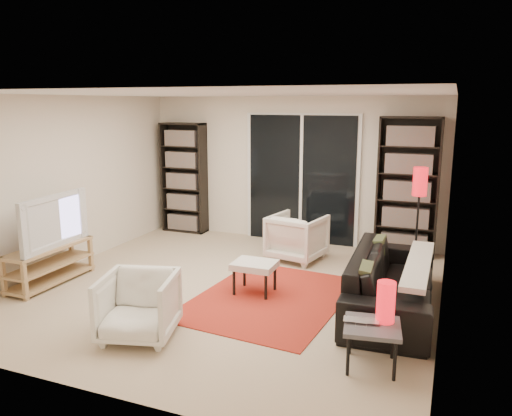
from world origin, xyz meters
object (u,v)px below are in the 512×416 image
object	(u,v)px
armchair_back	(297,237)
armchair_front	(139,306)
side_table	(372,329)
bookshelf_right	(408,187)
ottoman	(255,266)
floor_lamp	(419,192)
sofa	(392,281)
bookshelf_left	(184,178)
tv_stand	(50,264)

from	to	relation	value
armchair_back	armchair_front	bearing A→B (deg)	87.73
armchair_back	side_table	distance (m)	3.12
bookshelf_right	side_table	bearing A→B (deg)	-88.92
armchair_front	ottoman	size ratio (longest dim) A/B	1.39
ottoman	armchair_back	bearing A→B (deg)	86.88
armchair_front	floor_lamp	bearing A→B (deg)	37.83
sofa	side_table	xyz separation A→B (m)	(-0.01, -1.38, 0.03)
armchair_front	bookshelf_left	bearing A→B (deg)	97.89
armchair_back	side_table	size ratio (longest dim) A/B	1.37
armchair_back	armchair_front	size ratio (longest dim) A/B	1.05
bookshelf_left	floor_lamp	size ratio (longest dim) A/B	1.35
sofa	armchair_front	distance (m)	2.79
sofa	floor_lamp	world-z (taller)	floor_lamp
side_table	floor_lamp	bearing A→B (deg)	87.17
bookshelf_right	tv_stand	distance (m)	5.17
tv_stand	ottoman	distance (m)	2.67
armchair_back	ottoman	bearing A→B (deg)	97.90
armchair_front	bookshelf_right	bearing A→B (deg)	45.15
ottoman	floor_lamp	bearing A→B (deg)	43.97
sofa	armchair_back	size ratio (longest dim) A/B	2.98
bookshelf_left	armchair_front	xyz separation A→B (m)	(1.68, -3.87, -0.65)
ottoman	floor_lamp	size ratio (longest dim) A/B	0.36
armchair_front	tv_stand	bearing A→B (deg)	140.59
ottoman	sofa	bearing A→B (deg)	5.20
tv_stand	side_table	distance (m)	4.24
bookshelf_left	armchair_back	bearing A→B (deg)	-19.93
bookshelf_right	armchair_front	distance (m)	4.49
armchair_back	side_table	xyz separation A→B (m)	(1.53, -2.72, 0.01)
armchair_front	ottoman	xyz separation A→B (m)	(0.63, 1.52, 0.01)
armchair_back	armchair_front	world-z (taller)	armchair_back
bookshelf_left	armchair_back	world-z (taller)	bookshelf_left
bookshelf_left	bookshelf_right	distance (m)	3.85
bookshelf_left	side_table	world-z (taller)	bookshelf_left
bookshelf_right	side_table	world-z (taller)	bookshelf_right
armchair_back	side_table	world-z (taller)	armchair_back
sofa	armchair_back	world-z (taller)	armchair_back
tv_stand	armchair_back	distance (m)	3.42
sofa	floor_lamp	size ratio (longest dim) A/B	1.56
bookshelf_right	armchair_front	size ratio (longest dim) A/B	2.91
ottoman	floor_lamp	xyz separation A→B (m)	(1.75, 1.69, 0.76)
tv_stand	armchair_back	world-z (taller)	armchair_back
tv_stand	armchair_front	distance (m)	2.14
side_table	ottoman	bearing A→B (deg)	142.42
tv_stand	sofa	world-z (taller)	sofa
tv_stand	floor_lamp	xyz separation A→B (m)	(4.34, 2.34, 0.84)
bookshelf_left	floor_lamp	bearing A→B (deg)	-9.26
bookshelf_right	armchair_front	xyz separation A→B (m)	(-2.17, -3.87, -0.72)
tv_stand	ottoman	bearing A→B (deg)	14.17
bookshelf_right	floor_lamp	size ratio (longest dim) A/B	1.46
bookshelf_left	side_table	distance (m)	5.35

